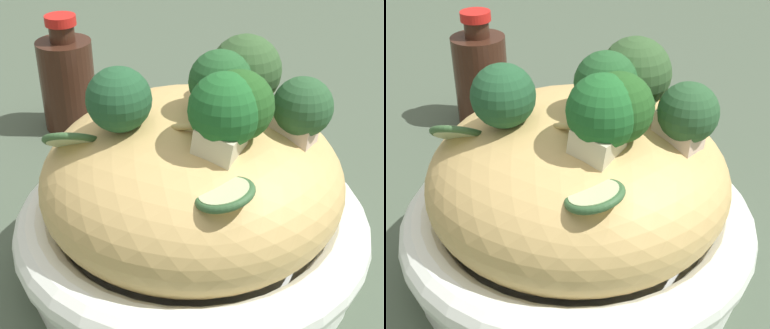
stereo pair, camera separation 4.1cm
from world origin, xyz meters
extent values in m
plane|color=#445140|center=(0.00, 0.00, 0.00)|extent=(3.00, 3.00, 0.00)
cylinder|color=white|center=(0.00, 0.00, 0.01)|extent=(0.25, 0.25, 0.02)
torus|color=white|center=(0.00, 0.00, 0.04)|extent=(0.27, 0.27, 0.04)
ellipsoid|color=tan|center=(0.00, 0.00, 0.08)|extent=(0.22, 0.22, 0.11)
torus|color=tan|center=(-0.03, 0.02, 0.12)|extent=(0.07, 0.07, 0.03)
torus|color=tan|center=(0.01, -0.01, 0.13)|extent=(0.05, 0.05, 0.02)
cone|color=#A5C374|center=(0.07, 0.00, 0.12)|extent=(0.03, 0.03, 0.02)
sphere|color=#28502D|center=(0.07, 0.00, 0.14)|extent=(0.05, 0.05, 0.04)
cone|color=#9FBA7A|center=(0.02, 0.00, 0.13)|extent=(0.02, 0.02, 0.02)
sphere|color=#225328|center=(0.02, 0.00, 0.15)|extent=(0.06, 0.06, 0.04)
cone|color=#A0C46F|center=(-0.04, -0.02, 0.13)|extent=(0.02, 0.02, 0.01)
sphere|color=#214F2D|center=(-0.04, -0.02, 0.15)|extent=(0.06, 0.06, 0.04)
cone|color=#97C077|center=(0.03, -0.04, 0.13)|extent=(0.03, 0.03, 0.02)
sphere|color=#1F5D28|center=(0.03, -0.04, 0.15)|extent=(0.06, 0.06, 0.05)
cone|color=#A1BB72|center=(0.03, 0.03, 0.13)|extent=(0.03, 0.03, 0.02)
sphere|color=#32542C|center=(0.03, 0.03, 0.15)|extent=(0.07, 0.07, 0.05)
cone|color=#9EBC75|center=(0.03, -0.03, 0.13)|extent=(0.02, 0.02, 0.02)
sphere|color=#22511F|center=(0.03, -0.03, 0.15)|extent=(0.05, 0.05, 0.04)
cylinder|color=orange|center=(0.05, 0.07, 0.11)|extent=(0.02, 0.02, 0.02)
cylinder|color=orange|center=(0.01, 0.08, 0.12)|extent=(0.03, 0.03, 0.02)
cylinder|color=orange|center=(-0.06, 0.04, 0.12)|extent=(0.02, 0.03, 0.02)
cylinder|color=beige|center=(-0.08, -0.03, 0.12)|extent=(0.04, 0.03, 0.03)
torus|color=#355930|center=(-0.08, -0.03, 0.12)|extent=(0.04, 0.04, 0.03)
cylinder|color=beige|center=(0.03, -0.08, 0.12)|extent=(0.04, 0.04, 0.01)
torus|color=#335B32|center=(0.03, -0.08, 0.12)|extent=(0.04, 0.04, 0.01)
cylinder|color=beige|center=(0.03, 0.02, 0.13)|extent=(0.05, 0.05, 0.02)
torus|color=#305A2A|center=(0.03, 0.02, 0.13)|extent=(0.06, 0.06, 0.02)
cylinder|color=beige|center=(0.02, -0.02, 0.13)|extent=(0.04, 0.04, 0.02)
torus|color=#306129|center=(0.02, -0.02, 0.13)|extent=(0.05, 0.05, 0.02)
cube|color=beige|center=(0.07, 0.00, 0.13)|extent=(0.04, 0.04, 0.03)
cube|color=beige|center=(0.02, -0.04, 0.13)|extent=(0.04, 0.04, 0.02)
cylinder|color=#381E14|center=(-0.17, 0.21, 0.05)|extent=(0.06, 0.06, 0.10)
cylinder|color=#381E14|center=(-0.17, 0.21, 0.11)|extent=(0.03, 0.03, 0.02)
cylinder|color=red|center=(-0.17, 0.21, 0.12)|extent=(0.03, 0.03, 0.01)
camera|label=1|loc=(0.05, -0.35, 0.31)|focal=53.58mm
camera|label=2|loc=(0.09, -0.34, 0.31)|focal=53.58mm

